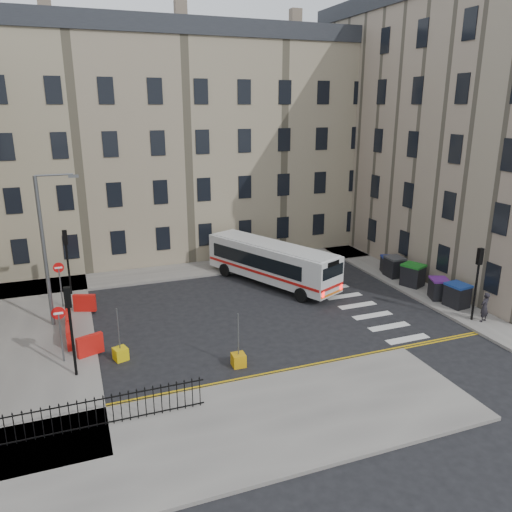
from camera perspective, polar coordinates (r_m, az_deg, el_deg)
ground at (r=29.80m, az=3.71°, el=-5.87°), size 120.00×120.00×0.00m
pavement_north at (r=35.89m, az=-10.82°, el=-2.01°), size 36.00×3.20×0.15m
pavement_east at (r=37.28m, az=13.85°, el=-1.48°), size 2.40×26.00×0.15m
pavement_west at (r=28.49m, az=-24.15°, el=-8.36°), size 6.00×22.00×0.15m
pavement_sw at (r=19.36m, az=-3.43°, el=-19.32°), size 20.00×6.00×0.15m
terrace_north at (r=40.82m, az=-14.68°, el=12.29°), size 38.30×10.80×17.20m
corner_east at (r=42.80m, az=25.43°, el=12.77°), size 17.80×24.30×19.20m
traffic_light_east at (r=29.28m, az=24.01°, el=-1.78°), size 0.28×0.22×4.10m
traffic_light_nw at (r=32.64m, az=-20.82°, el=0.41°), size 0.28×0.22×4.10m
traffic_light_sw at (r=22.69m, az=-20.50°, el=-6.62°), size 0.28×0.22×4.10m
streetlamp at (r=27.95m, az=-23.06°, el=0.64°), size 0.50×0.22×8.14m
no_entry_north at (r=30.96m, az=-21.55°, el=-2.07°), size 0.60×0.08×3.00m
no_entry_south at (r=24.39m, az=-21.55°, el=-7.11°), size 0.60×0.08×3.00m
roadworks_barriers at (r=27.69m, az=-19.86°, el=-7.27°), size 1.66×6.26×1.00m
iron_railings at (r=19.92m, az=-17.39°, el=-16.65°), size 7.80×0.04×1.20m
bus at (r=33.06m, az=1.74°, el=-0.62°), size 6.24×9.98×2.72m
wheelie_bin_a at (r=31.54m, az=22.00°, el=-4.16°), size 1.24×1.38×1.38m
wheelie_bin_b at (r=32.39m, az=20.15°, el=-3.51°), size 1.36×1.45×1.28m
wheelie_bin_c at (r=34.12m, az=17.48°, el=-2.07°), size 1.58×1.67×1.45m
wheelie_bin_d at (r=35.60m, az=15.53°, el=-1.17°), size 1.14×1.30×1.39m
wheelie_bin_e at (r=36.43m, az=14.83°, el=-0.91°), size 1.21×1.29×1.15m
pedestrian at (r=29.91m, az=24.66°, el=-5.33°), size 0.70×0.55×1.68m
bollard_yellow at (r=24.70m, az=-15.22°, el=-10.74°), size 0.75×0.75×0.60m
bollard_chevron at (r=23.36m, az=-2.01°, el=-11.79°), size 0.62×0.62×0.60m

